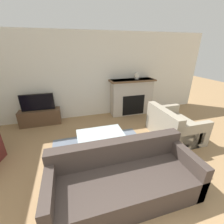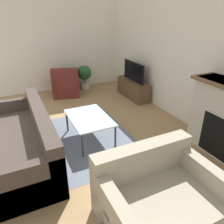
{
  "view_description": "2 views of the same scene",
  "coord_description": "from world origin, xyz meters",
  "px_view_note": "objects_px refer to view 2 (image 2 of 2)",
  "views": [
    {
      "loc": [
        -0.38,
        -0.49,
        2.22
      ],
      "look_at": [
        0.52,
        2.6,
        0.83
      ],
      "focal_mm": 24.0,
      "sensor_mm": 36.0,
      "label": 1
    },
    {
      "loc": [
        3.56,
        1.16,
        2.25
      ],
      "look_at": [
        0.66,
        2.55,
        0.72
      ],
      "focal_mm": 35.0,
      "sensor_mm": 36.0,
      "label": 2
    }
  ],
  "objects_px": {
    "tv": "(134,71)",
    "couch_sectional": "(24,144)",
    "coffee_table": "(89,119)",
    "armchair_by_window": "(66,84)",
    "couch_loveseat": "(158,200)",
    "potted_plant": "(84,75)"
  },
  "relations": [
    {
      "from": "couch_loveseat",
      "to": "tv",
      "type": "bearing_deg",
      "value": 63.62
    },
    {
      "from": "tv",
      "to": "couch_loveseat",
      "type": "bearing_deg",
      "value": -26.38
    },
    {
      "from": "couch_sectional",
      "to": "armchair_by_window",
      "type": "distance_m",
      "value": 2.97
    },
    {
      "from": "coffee_table",
      "to": "tv",
      "type": "bearing_deg",
      "value": 129.64
    },
    {
      "from": "tv",
      "to": "armchair_by_window",
      "type": "bearing_deg",
      "value": -122.03
    },
    {
      "from": "couch_sectional",
      "to": "potted_plant",
      "type": "xyz_separation_m",
      "value": [
        -2.9,
        2.03,
        0.14
      ]
    },
    {
      "from": "tv",
      "to": "coffee_table",
      "type": "relative_size",
      "value": 0.9
    },
    {
      "from": "tv",
      "to": "couch_sectional",
      "type": "xyz_separation_m",
      "value": [
        1.63,
        -2.99,
        -0.45
      ]
    },
    {
      "from": "couch_sectional",
      "to": "coffee_table",
      "type": "height_order",
      "value": "couch_sectional"
    },
    {
      "from": "couch_sectional",
      "to": "couch_loveseat",
      "type": "distance_m",
      "value": 2.25
    },
    {
      "from": "couch_sectional",
      "to": "coffee_table",
      "type": "xyz_separation_m",
      "value": [
        -0.12,
        1.16,
        0.13
      ]
    },
    {
      "from": "couch_sectional",
      "to": "couch_loveseat",
      "type": "relative_size",
      "value": 1.78
    },
    {
      "from": "armchair_by_window",
      "to": "tv",
      "type": "bearing_deg",
      "value": 162.65
    },
    {
      "from": "armchair_by_window",
      "to": "couch_loveseat",
      "type": "bearing_deg",
      "value": 103.08
    },
    {
      "from": "tv",
      "to": "couch_sectional",
      "type": "distance_m",
      "value": 3.43
    },
    {
      "from": "potted_plant",
      "to": "tv",
      "type": "bearing_deg",
      "value": 36.9
    },
    {
      "from": "tv",
      "to": "potted_plant",
      "type": "relative_size",
      "value": 1.31
    },
    {
      "from": "tv",
      "to": "potted_plant",
      "type": "xyz_separation_m",
      "value": [
        -1.27,
        -0.95,
        -0.3
      ]
    },
    {
      "from": "coffee_table",
      "to": "potted_plant",
      "type": "xyz_separation_m",
      "value": [
        -2.78,
        0.87,
        0.01
      ]
    },
    {
      "from": "coffee_table",
      "to": "couch_sectional",
      "type": "bearing_deg",
      "value": -84.29
    },
    {
      "from": "couch_sectional",
      "to": "coffee_table",
      "type": "bearing_deg",
      "value": 95.71
    },
    {
      "from": "armchair_by_window",
      "to": "potted_plant",
      "type": "xyz_separation_m",
      "value": [
        -0.27,
        0.65,
        0.13
      ]
    }
  ]
}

